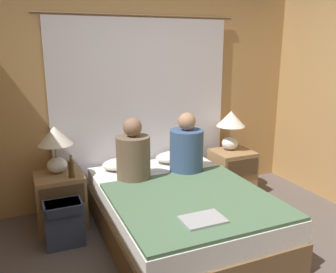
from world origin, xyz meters
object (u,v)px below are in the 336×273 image
(lamp_right, at_px, (231,124))
(pillow_left, at_px, (125,163))
(bed, at_px, (180,214))
(backpack_on_floor, at_px, (64,221))
(nightstand_left, at_px, (61,200))
(lamp_left, at_px, (55,142))
(pillow_right, at_px, (176,157))
(person_right_in_bed, at_px, (186,148))
(beer_bottle_on_left_stand, at_px, (72,168))
(laptop_on_bed, at_px, (203,219))
(nightstand_right, at_px, (232,172))
(person_left_in_bed, at_px, (133,155))

(lamp_right, xyz_separation_m, pillow_left, (-1.33, 0.03, -0.33))
(bed, xyz_separation_m, backpack_on_floor, (-1.04, 0.28, 0.00))
(bed, bearing_deg, nightstand_left, 146.75)
(lamp_left, height_order, lamp_right, same)
(pillow_right, bearing_deg, lamp_right, -2.35)
(nightstand_left, relative_size, person_right_in_bed, 0.85)
(lamp_left, xyz_separation_m, person_right_in_bed, (1.29, -0.33, -0.13))
(nightstand_left, distance_m, beer_bottle_on_left_stand, 0.40)
(pillow_right, bearing_deg, bed, -111.82)
(pillow_right, height_order, laptop_on_bed, pillow_right)
(nightstand_left, distance_m, lamp_right, 2.13)
(lamp_left, xyz_separation_m, beer_bottle_on_left_stand, (0.11, -0.19, -0.23))
(pillow_left, bearing_deg, beer_bottle_on_left_stand, -159.46)
(beer_bottle_on_left_stand, bearing_deg, lamp_left, 120.31)
(backpack_on_floor, bearing_deg, nightstand_left, 86.75)
(laptop_on_bed, bearing_deg, pillow_right, 73.33)
(nightstand_right, height_order, pillow_left, pillow_left)
(backpack_on_floor, bearing_deg, nightstand_right, 10.63)
(nightstand_right, relative_size, pillow_left, 1.11)
(lamp_right, xyz_separation_m, pillow_right, (-0.71, 0.03, -0.33))
(nightstand_left, bearing_deg, pillow_left, 8.44)
(nightstand_left, bearing_deg, lamp_right, 2.14)
(lamp_right, distance_m, backpack_on_floor, 2.21)
(lamp_right, relative_size, person_left_in_bed, 0.75)
(nightstand_left, relative_size, nightstand_right, 1.00)
(nightstand_left, height_order, backpack_on_floor, nightstand_left)
(nightstand_right, relative_size, person_right_in_bed, 0.85)
(person_right_in_bed, bearing_deg, pillow_right, 83.02)
(lamp_right, bearing_deg, backpack_on_floor, -167.34)
(bed, bearing_deg, lamp_right, 36.14)
(bed, distance_m, lamp_right, 1.41)
(bed, height_order, nightstand_left, nightstand_left)
(pillow_left, relative_size, laptop_on_bed, 1.51)
(pillow_right, height_order, beer_bottle_on_left_stand, beer_bottle_on_left_stand)
(pillow_left, distance_m, laptop_on_bed, 1.45)
(person_right_in_bed, relative_size, backpack_on_floor, 1.52)
(person_right_in_bed, bearing_deg, lamp_left, 165.72)
(lamp_right, bearing_deg, lamp_left, 180.00)
(nightstand_right, distance_m, person_right_in_bed, 0.92)
(nightstand_left, bearing_deg, nightstand_right, 0.00)
(pillow_right, relative_size, person_left_in_bed, 0.78)
(laptop_on_bed, xyz_separation_m, backpack_on_floor, (-0.92, 0.94, -0.28))
(bed, bearing_deg, pillow_right, 68.18)
(beer_bottle_on_left_stand, bearing_deg, bed, -31.28)
(person_right_in_bed, distance_m, backpack_on_floor, 1.41)
(bed, distance_m, laptop_on_bed, 0.73)
(bed, distance_m, backpack_on_floor, 1.08)
(nightstand_right, relative_size, laptop_on_bed, 1.67)
(pillow_left, distance_m, person_right_in_bed, 0.71)
(person_right_in_bed, xyz_separation_m, beer_bottle_on_left_stand, (-1.17, 0.13, -0.10))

